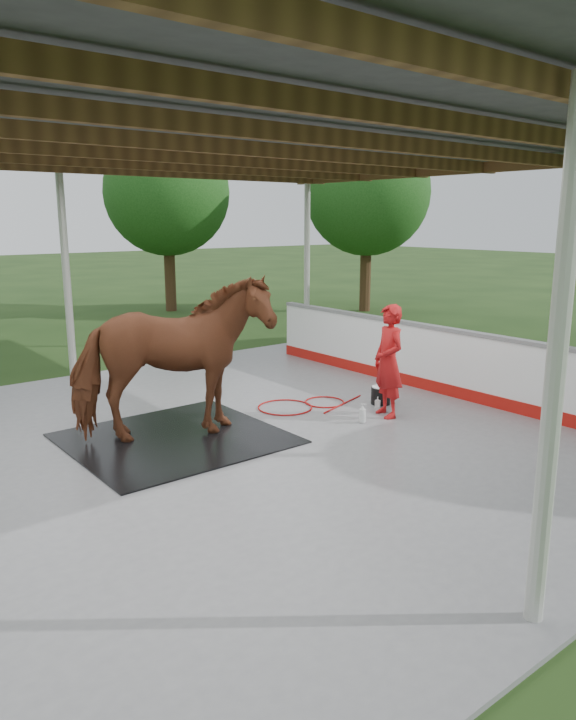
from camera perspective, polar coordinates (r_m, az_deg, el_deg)
ground at (r=8.58m, az=-7.32°, el=-8.03°), size 100.00×100.00×0.00m
concrete_slab at (r=8.57m, az=-7.32°, el=-7.87°), size 12.00×10.00×0.05m
pavilion_structure at (r=8.10m, az=-8.13°, el=19.26°), size 12.60×10.60×4.05m
dasher_board at (r=11.38m, az=12.76°, el=-0.00°), size 0.16×8.00×1.15m
tree_belt at (r=9.01m, az=-9.43°, el=17.39°), size 28.00×28.00×5.80m
rubber_mat at (r=8.94m, az=-9.99°, el=-6.86°), size 2.73×2.55×0.02m
horse at (r=8.64m, az=-10.27°, el=0.10°), size 2.84×1.93×2.20m
handler at (r=9.71m, az=8.93°, el=-0.10°), size 0.58×0.72×1.71m
wash_bucket at (r=10.49m, az=8.24°, el=-3.09°), size 0.31×0.31×0.29m
soap_bottle_a at (r=9.51m, az=6.62°, el=-4.72°), size 0.16×0.16×0.29m
soap_bottle_b at (r=10.31m, az=7.97°, el=-3.73°), size 0.11×0.11×0.17m
hose_coil at (r=10.30m, az=1.11°, el=-4.05°), size 1.87×1.07×0.02m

